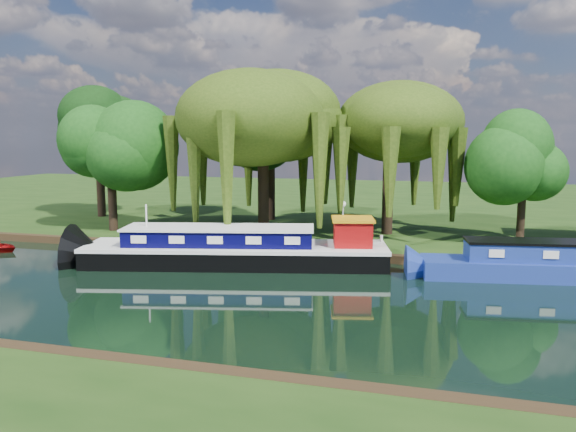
% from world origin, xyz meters
% --- Properties ---
extents(ground, '(120.00, 120.00, 0.00)m').
position_xyz_m(ground, '(0.00, 0.00, 0.00)').
color(ground, black).
extents(far_bank, '(120.00, 52.00, 0.45)m').
position_xyz_m(far_bank, '(0.00, 34.00, 0.23)').
color(far_bank, '#17320D').
rests_on(far_bank, ground).
extents(dutch_barge, '(16.21, 7.08, 3.34)m').
position_xyz_m(dutch_barge, '(-4.15, 5.50, 0.83)').
color(dutch_barge, black).
rests_on(dutch_barge, ground).
extents(narrowboat, '(13.88, 4.28, 2.00)m').
position_xyz_m(narrowboat, '(12.06, 6.83, 0.71)').
color(narrowboat, navy).
rests_on(narrowboat, ground).
extents(willow_left, '(8.31, 8.31, 9.96)m').
position_xyz_m(willow_left, '(-4.98, 12.24, 7.69)').
color(willow_left, black).
rests_on(willow_left, far_bank).
extents(willow_right, '(7.36, 7.36, 8.96)m').
position_xyz_m(willow_right, '(2.65, 14.79, 6.99)').
color(willow_right, black).
rests_on(willow_right, far_bank).
extents(tree_far_left, '(5.18, 5.18, 8.35)m').
position_xyz_m(tree_far_left, '(-15.32, 11.18, 6.17)').
color(tree_far_left, black).
rests_on(tree_far_left, far_bank).
extents(tree_far_back, '(5.45, 5.45, 9.17)m').
position_xyz_m(tree_far_back, '(-20.07, 16.89, 6.85)').
color(tree_far_back, black).
rests_on(tree_far_back, far_bank).
extents(tree_far_mid, '(5.70, 5.70, 9.33)m').
position_xyz_m(tree_far_mid, '(-6.55, 18.81, 6.88)').
color(tree_far_mid, black).
rests_on(tree_far_mid, far_bank).
extents(tree_far_right, '(4.13, 4.13, 6.76)m').
position_xyz_m(tree_far_right, '(10.63, 13.86, 5.11)').
color(tree_far_right, black).
rests_on(tree_far_right, far_bank).
extents(lamppost, '(0.36, 0.36, 2.56)m').
position_xyz_m(lamppost, '(0.50, 10.50, 2.42)').
color(lamppost, silver).
rests_on(lamppost, far_bank).
extents(mooring_posts, '(19.16, 0.16, 1.00)m').
position_xyz_m(mooring_posts, '(-0.50, 8.40, 0.95)').
color(mooring_posts, silver).
rests_on(mooring_posts, far_bank).
extents(reeds_near, '(33.70, 1.50, 1.10)m').
position_xyz_m(reeds_near, '(6.87, -7.57, 0.55)').
color(reeds_near, '#204512').
rests_on(reeds_near, ground).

